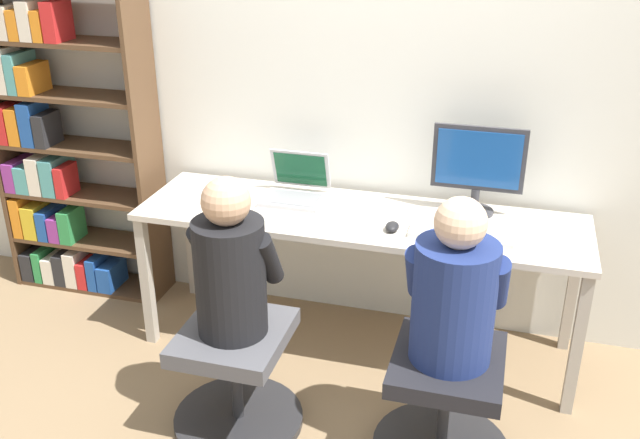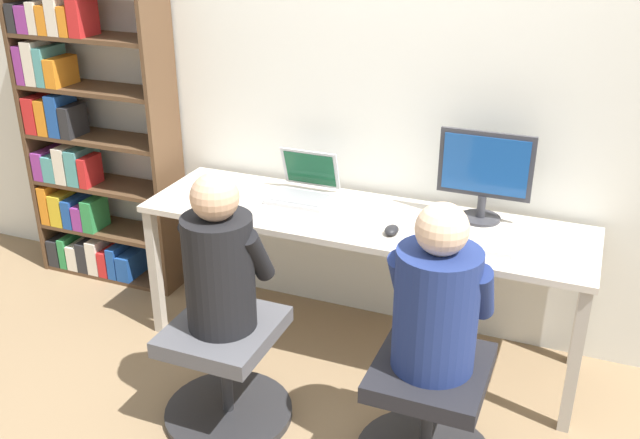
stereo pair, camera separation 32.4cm
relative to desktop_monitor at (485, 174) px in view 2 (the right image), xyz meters
name	(u,v)px [view 2 (the right image)]	position (x,y,z in m)	size (l,w,h in m)	color
ground_plane	(339,379)	(-0.52, -0.48, -0.96)	(14.00, 14.00, 0.00)	#846B4C
wall_back	(390,80)	(-0.52, 0.19, 0.34)	(10.00, 0.05, 2.60)	silver
desk	(363,230)	(-0.52, -0.18, -0.30)	(2.14, 0.60, 0.73)	beige
desktop_monitor	(485,174)	(0.00, 0.00, 0.00)	(0.43, 0.19, 0.43)	#333338
laptop	(303,189)	(-0.88, -0.07, -0.18)	(0.30, 0.29, 0.23)	#B7B7BC
keyboard	(461,241)	(-0.03, -0.29, -0.22)	(0.46, 0.14, 0.03)	silver
computer_mouse_by_keyboard	(392,230)	(-0.34, -0.31, -0.21)	(0.06, 0.09, 0.04)	black
office_chair_left	(428,411)	(0.00, -0.85, -0.70)	(0.57, 0.57, 0.48)	#262628
office_chair_right	(226,368)	(-0.88, -0.91, -0.70)	(0.57, 0.57, 0.48)	#262628
person_at_monitor	(437,299)	(0.00, -0.85, -0.19)	(0.39, 0.33, 0.67)	navy
person_at_laptop	(219,261)	(-0.88, -0.90, -0.18)	(0.35, 0.32, 0.67)	black
bookshelf	(83,146)	(-2.27, -0.01, -0.15)	(0.90, 0.28, 1.73)	#513823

